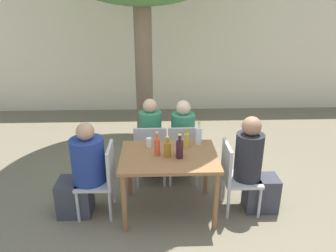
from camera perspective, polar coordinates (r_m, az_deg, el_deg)
name	(u,v)px	position (r m, az deg, el deg)	size (l,w,h in m)	color
ground_plane	(169,210)	(4.28, 0.15, -14.42)	(30.00, 30.00, 0.00)	#706651
cafe_building_wall	(162,50)	(7.63, -1.04, 13.07)	(10.00, 0.08, 2.80)	beige
dining_table_front	(169,163)	(3.92, 0.16, -6.40)	(1.15, 0.86, 0.78)	brown
patio_chair_0	(102,176)	(4.05, -11.43, -8.56)	(0.44, 0.44, 0.90)	#B2B2B7
patio_chair_1	(235,174)	(4.11, 11.58, -8.15)	(0.44, 0.44, 0.90)	#B2B2B7
patio_chair_2	(151,151)	(4.59, -3.04, -4.43)	(0.44, 0.44, 0.90)	#B2B2B7
patio_chair_3	(183,151)	(4.60, 2.70, -4.34)	(0.44, 0.44, 0.90)	#B2B2B7
person_seated_0	(83,174)	(4.08, -14.66, -8.07)	(0.60, 0.39, 1.19)	#383842
person_seated_1	(254,170)	(4.14, 14.76, -7.35)	(0.56, 0.33, 1.24)	#383842
person_seated_2	(151,142)	(4.78, -3.01, -2.83)	(0.31, 0.56, 1.22)	#383842
person_seated_3	(182,142)	(4.80, 2.49, -2.84)	(0.33, 0.57, 1.20)	#383842
water_bottle_0	(199,135)	(4.13, 5.37, -1.59)	(0.08, 0.08, 0.31)	silver
oil_cruet_1	(186,140)	(4.03, 3.23, -2.44)	(0.06, 0.06, 0.25)	gold
soda_bottle_2	(157,146)	(3.82, -1.89, -3.57)	(0.07, 0.07, 0.29)	#DB4C2D
wine_bottle_3	(180,149)	(3.76, 2.04, -3.98)	(0.08, 0.08, 0.30)	#331923
amber_bottle_4	(168,149)	(3.79, -0.08, -4.03)	(0.08, 0.08, 0.25)	#9E661E
drinking_glass_0	(178,150)	(3.86, 1.84, -4.24)	(0.06, 0.06, 0.11)	white
drinking_glass_1	(149,142)	(4.06, -3.33, -2.88)	(0.07, 0.07, 0.12)	silver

